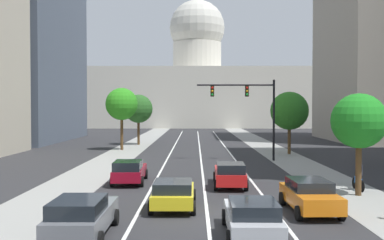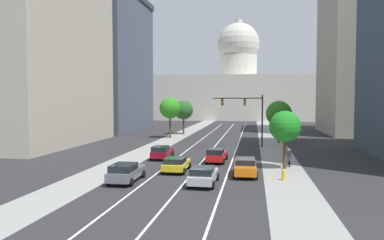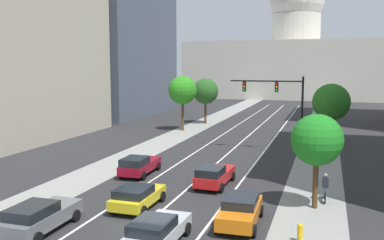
{
  "view_description": "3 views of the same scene",
  "coord_description": "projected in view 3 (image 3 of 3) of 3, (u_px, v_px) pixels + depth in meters",
  "views": [
    {
      "loc": [
        -0.54,
        -19.26,
        4.73
      ],
      "look_at": [
        -0.78,
        15.2,
        3.79
      ],
      "focal_mm": 41.77,
      "sensor_mm": 36.0,
      "label": 1
    },
    {
      "loc": [
        5.35,
        -31.02,
        6.54
      ],
      "look_at": [
        -2.54,
        16.11,
        3.93
      ],
      "focal_mm": 34.61,
      "sensor_mm": 36.0,
      "label": 2
    },
    {
      "loc": [
        8.79,
        -20.28,
        8.24
      ],
      "look_at": [
        -1.46,
        11.7,
        3.94
      ],
      "focal_mm": 39.91,
      "sensor_mm": 36.0,
      "label": 3
    }
  ],
  "objects": [
    {
      "name": "car_yellow",
      "position": [
        137.0,
        196.0,
        24.7
      ],
      "size": [
        2.1,
        4.15,
        1.37
      ],
      "rotation": [
        0.0,
        0.0,
        1.57
      ],
      "color": "yellow",
      "rests_on": "ground"
    },
    {
      "name": "street_tree_near_right",
      "position": [
        317.0,
        140.0,
        24.33
      ],
      "size": [
        2.97,
        2.97,
        5.52
      ],
      "color": "#51381E",
      "rests_on": "ground"
    },
    {
      "name": "street_tree_near_left",
      "position": [
        183.0,
        90.0,
        53.75
      ],
      "size": [
        3.61,
        3.61,
        6.97
      ],
      "color": "#51381E",
      "rests_on": "ground"
    },
    {
      "name": "street_tree_mid_left",
      "position": [
        205.0,
        91.0,
        60.26
      ],
      "size": [
        3.63,
        3.63,
        6.44
      ],
      "color": "#51381E",
      "rests_on": "ground"
    },
    {
      "name": "sidewalk_right",
      "position": [
        321.0,
        132.0,
        53.47
      ],
      "size": [
        3.83,
        130.0,
        0.01
      ],
      "primitive_type": "cube",
      "color": "gray",
      "rests_on": "ground"
    },
    {
      "name": "office_tower_far_left",
      "position": [
        100.0,
        27.0,
        72.22
      ],
      "size": [
        19.46,
        24.53,
        29.22
      ],
      "color": "#4C5666",
      "rests_on": "ground"
    },
    {
      "name": "car_gray",
      "position": [
        39.0,
        216.0,
        21.17
      ],
      "size": [
        2.08,
        4.71,
        1.54
      ],
      "rotation": [
        0.0,
        0.0,
        1.58
      ],
      "color": "slate",
      "rests_on": "ground"
    },
    {
      "name": "lane_stripe_center",
      "position": [
        242.0,
        142.0,
        46.48
      ],
      "size": [
        0.16,
        90.0,
        0.01
      ],
      "primitive_type": "cube",
      "color": "white",
      "rests_on": "ground"
    },
    {
      "name": "capitol_building",
      "position": [
        295.0,
        60.0,
        113.39
      ],
      "size": [
        53.68,
        29.49,
        33.73
      ],
      "color": "beige",
      "rests_on": "ground"
    },
    {
      "name": "sidewalk_left",
      "position": [
        198.0,
        126.0,
        58.38
      ],
      "size": [
        3.83,
        130.0,
        0.01
      ],
      "primitive_type": "cube",
      "color": "gray",
      "rests_on": "ground"
    },
    {
      "name": "fire_hydrant",
      "position": [
        300.0,
        232.0,
        20.0
      ],
      "size": [
        0.26,
        0.35,
        0.91
      ],
      "color": "yellow",
      "rests_on": "ground"
    },
    {
      "name": "lane_stripe_left",
      "position": [
        214.0,
        140.0,
        47.41
      ],
      "size": [
        0.16,
        90.0,
        0.01
      ],
      "primitive_type": "cube",
      "color": "white",
      "rests_on": "ground"
    },
    {
      "name": "street_tree_far_right",
      "position": [
        331.0,
        102.0,
        44.49
      ],
      "size": [
        3.9,
        3.9,
        6.39
      ],
      "color": "#51381E",
      "rests_on": "ground"
    },
    {
      "name": "lane_stripe_right",
      "position": [
        271.0,
        143.0,
        45.54
      ],
      "size": [
        0.16,
        90.0,
        0.01
      ],
      "primitive_type": "cube",
      "color": "white",
      "rests_on": "ground"
    },
    {
      "name": "cyclist",
      "position": [
        325.0,
        188.0,
        26.0
      ],
      "size": [
        0.37,
        1.7,
        1.72
      ],
      "rotation": [
        0.0,
        0.0,
        1.61
      ],
      "color": "black",
      "rests_on": "ground"
    },
    {
      "name": "traffic_signal_mast",
      "position": [
        280.0,
        98.0,
        40.38
      ],
      "size": [
        6.98,
        0.39,
        7.24
      ],
      "color": "black",
      "rests_on": "ground"
    },
    {
      "name": "car_crimson",
      "position": [
        139.0,
        165.0,
        32.2
      ],
      "size": [
        2.08,
        4.57,
        1.5
      ],
      "rotation": [
        0.0,
        0.0,
        1.6
      ],
      "color": "maroon",
      "rests_on": "ground"
    },
    {
      "name": "car_silver",
      "position": [
        156.0,
        231.0,
        19.43
      ],
      "size": [
        2.08,
        4.56,
        1.41
      ],
      "rotation": [
        0.0,
        0.0,
        1.56
      ],
      "color": "#B2B5BA",
      "rests_on": "ground"
    },
    {
      "name": "car_red",
      "position": [
        214.0,
        175.0,
        29.22
      ],
      "size": [
        2.05,
        4.68,
        1.52
      ],
      "rotation": [
        0.0,
        0.0,
        1.54
      ],
      "color": "red",
      "rests_on": "ground"
    },
    {
      "name": "ground_plane",
      "position": [
        262.0,
        124.0,
        60.65
      ],
      "size": [
        400.0,
        400.0,
        0.0
      ],
      "primitive_type": "plane",
      "color": "#2B2B2D"
    },
    {
      "name": "car_orange",
      "position": [
        240.0,
        210.0,
        22.19
      ],
      "size": [
        2.15,
        4.45,
        1.48
      ],
      "rotation": [
        0.0,
        0.0,
        1.61
      ],
      "color": "orange",
      "rests_on": "ground"
    }
  ]
}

